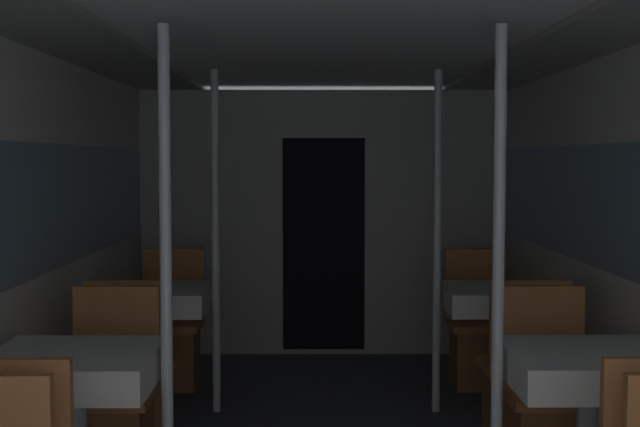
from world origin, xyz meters
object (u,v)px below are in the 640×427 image
at_px(support_pole_left_1, 166,284).
at_px(support_pole_right_2, 437,242).
at_px(chair_left_far_2, 171,344).
at_px(support_pole_right_1, 498,284).
at_px(chair_left_far_1, 110,423).
at_px(dining_table_right_2, 499,304).
at_px(dining_table_left_2, 154,305).
at_px(support_pole_left_2, 216,242).
at_px(dining_table_right_1, 590,377).
at_px(dining_table_left_1, 74,378).
at_px(chair_right_near_2, 522,392).
at_px(chair_right_far_1, 548,422).
at_px(chair_right_far_2, 479,344).
at_px(chair_left_near_2, 133,393).

bearing_deg(support_pole_left_1, support_pole_right_2, 53.27).
xyz_separation_m(chair_left_far_2, support_pole_right_1, (1.71, -2.41, 0.75)).
relative_size(chair_left_far_1, dining_table_right_2, 1.20).
relative_size(dining_table_left_2, support_pole_left_2, 0.37).
relative_size(dining_table_right_1, support_pole_right_1, 0.37).
xyz_separation_m(support_pole_left_2, support_pole_right_1, (1.34, -1.79, 0.00)).
distance_m(dining_table_right_1, support_pole_right_2, 1.87).
xyz_separation_m(dining_table_left_1, chair_left_far_1, (0.00, 0.62, -0.37)).
bearing_deg(chair_right_near_2, chair_left_far_1, -165.39).
xyz_separation_m(dining_table_right_1, support_pole_right_2, (-0.38, 1.79, 0.38)).
bearing_deg(support_pole_left_1, chair_right_far_1, 19.96).
xyz_separation_m(support_pole_right_1, chair_right_far_2, (0.38, 2.41, -0.75)).
bearing_deg(chair_right_far_2, support_pole_left_1, 54.61).
bearing_deg(dining_table_left_1, chair_right_far_1, 16.57).
height_order(dining_table_left_1, support_pole_left_1, support_pole_left_1).
height_order(support_pole_right_1, support_pole_right_2, same).
distance_m(support_pole_right_1, dining_table_right_2, 1.87).
bearing_deg(dining_table_left_1, dining_table_right_2, 40.56).
relative_size(chair_left_far_1, support_pole_right_2, 0.44).
bearing_deg(support_pole_right_2, chair_right_near_2, -58.75).
bearing_deg(chair_left_far_1, dining_table_right_1, 163.43).
xyz_separation_m(support_pole_left_1, support_pole_left_2, (0.00, 1.79, 0.00)).
relative_size(dining_table_left_2, chair_right_far_2, 0.83).
relative_size(support_pole_right_1, chair_right_near_2, 2.27).
distance_m(chair_left_far_2, support_pole_right_1, 3.05).
bearing_deg(chair_left_far_2, chair_right_far_2, -180.00).
bearing_deg(dining_table_right_2, dining_table_left_1, -139.44).
bearing_deg(dining_table_left_1, support_pole_left_2, 78.09).
bearing_deg(support_pole_right_1, dining_table_left_1, 180.00).
xyz_separation_m(dining_table_left_1, support_pole_left_1, (0.38, 0.00, 0.38)).
bearing_deg(chair_right_far_1, chair_left_far_1, 0.00).
bearing_deg(support_pole_left_1, dining_table_left_1, 180.00).
distance_m(dining_table_right_1, chair_right_far_1, 0.73).
height_order(chair_left_far_2, dining_table_right_1, chair_left_far_2).
xyz_separation_m(support_pole_left_1, chair_right_far_1, (1.71, 0.62, -0.75)).
relative_size(chair_left_near_2, chair_right_far_1, 1.00).
relative_size(chair_right_near_2, chair_right_far_2, 1.00).
bearing_deg(chair_left_far_2, dining_table_left_1, 90.00).
distance_m(chair_right_far_2, support_pole_right_2, 1.05).
relative_size(dining_table_left_2, chair_right_far_1, 0.83).
height_order(chair_right_far_1, chair_right_near_2, same).
bearing_deg(chair_left_far_2, support_pole_left_1, 98.90).
xyz_separation_m(chair_right_far_1, support_pole_right_2, (-0.38, 1.17, 0.75)).
bearing_deg(chair_left_far_2, support_pole_left_2, 121.25).
height_order(dining_table_left_1, chair_right_far_2, chair_right_far_2).
height_order(chair_left_far_2, support_pole_right_1, support_pole_right_1).
bearing_deg(chair_right_near_2, dining_table_right_2, 90.00).
bearing_deg(support_pole_left_1, chair_left_near_2, 107.92).
bearing_deg(dining_table_left_2, support_pole_right_1, -46.25).
bearing_deg(support_pole_left_2, chair_right_far_2, 19.96).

